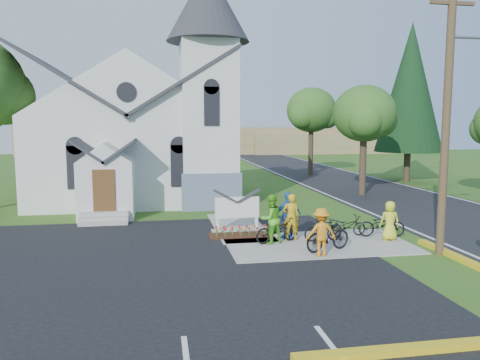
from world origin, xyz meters
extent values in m
plane|color=#345A19|center=(0.00, 0.00, 0.00)|extent=(120.00, 120.00, 0.00)
cube|color=black|center=(-7.00, -2.00, 0.01)|extent=(20.00, 16.00, 0.02)
cube|color=black|center=(10.00, 15.00, 0.01)|extent=(8.00, 90.00, 0.02)
cube|color=#9A958B|center=(1.50, 0.50, 0.03)|extent=(7.00, 4.00, 0.05)
cube|color=silver|center=(-6.00, 13.00, 2.50)|extent=(11.00, 9.00, 5.00)
cube|color=slate|center=(-1.70, 9.70, 1.00)|extent=(3.20, 3.20, 2.00)
cube|color=silver|center=(-1.70, 9.70, 4.50)|extent=(3.00, 3.00, 9.00)
cone|color=#2C2C31|center=(-1.70, 9.70, 11.00)|extent=(4.50, 4.50, 4.00)
cube|color=silver|center=(-7.00, 7.30, 1.40)|extent=(2.60, 2.40, 2.80)
cube|color=brown|center=(-7.00, 6.07, 1.50)|extent=(1.00, 0.10, 2.00)
cube|color=#9A958B|center=(-1.20, 3.20, 0.05)|extent=(2.20, 0.40, 0.10)
cube|color=white|center=(-2.05, 3.20, 0.55)|extent=(0.12, 0.12, 1.00)
cube|color=white|center=(-0.35, 3.20, 0.55)|extent=(0.12, 0.12, 1.00)
cube|color=white|center=(-1.20, 3.20, 1.05)|extent=(1.90, 0.14, 0.90)
cube|color=#361E0E|center=(-1.20, 2.30, 0.04)|extent=(2.60, 1.10, 0.07)
cylinder|color=#4D3B26|center=(5.30, -1.50, 5.00)|extent=(0.28, 0.28, 10.00)
cube|color=#4D3B26|center=(5.30, -1.50, 8.60)|extent=(1.60, 0.12, 0.12)
cylinder|color=gray|center=(6.40, -1.50, 7.50)|extent=(2.20, 0.10, 0.10)
cylinder|color=#392B1F|center=(8.50, 12.00, 2.02)|extent=(0.44, 0.44, 4.05)
ellipsoid|color=#345F20|center=(8.50, 12.00, 5.25)|extent=(4.00, 4.00, 3.60)
cylinder|color=#392B1F|center=(9.00, 24.00, 2.25)|extent=(0.44, 0.44, 4.50)
ellipsoid|color=#345F20|center=(9.00, 24.00, 5.82)|extent=(4.40, 4.40, 3.96)
cylinder|color=#392B1F|center=(15.00, 18.00, 1.20)|extent=(0.50, 0.50, 2.40)
cone|color=black|center=(15.00, 18.00, 7.40)|extent=(5.20, 5.20, 10.00)
cube|color=olive|center=(6.00, 56.00, 2.00)|extent=(60.00, 8.00, 4.00)
cube|color=olive|center=(-10.00, 58.00, 2.80)|extent=(30.00, 6.00, 5.60)
cube|color=olive|center=(22.00, 54.00, 1.50)|extent=(25.00, 6.00, 3.00)
imported|color=gold|center=(0.60, 1.15, 0.97)|extent=(0.70, 0.48, 1.85)
imported|color=black|center=(-0.02, 0.92, 0.54)|extent=(1.97, 1.18, 0.98)
imported|color=#51B922|center=(-0.28, 0.86, 1.00)|extent=(1.11, 0.99, 1.89)
imported|color=black|center=(1.78, 0.79, 0.51)|extent=(1.53, 0.46, 0.91)
imported|color=blue|center=(0.57, 1.43, 0.99)|extent=(1.16, 0.63, 1.88)
imported|color=black|center=(3.03, 1.36, 0.48)|extent=(1.70, 0.80, 0.86)
imported|color=orange|center=(1.01, -1.14, 0.89)|extent=(1.08, 0.63, 1.67)
imported|color=black|center=(1.47, -0.61, 0.62)|extent=(1.98, 1.12, 1.14)
imported|color=yellow|center=(4.41, 0.49, 0.83)|extent=(0.82, 0.60, 1.56)
imported|color=black|center=(4.38, 1.09, 0.54)|extent=(1.95, 0.96, 0.98)
camera|label=1|loc=(-4.45, -16.20, 4.60)|focal=35.00mm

